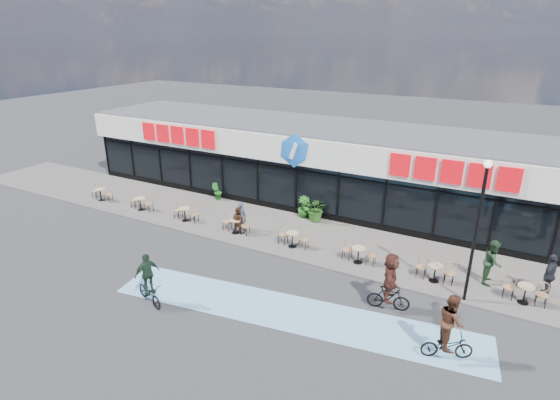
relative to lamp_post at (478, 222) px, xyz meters
name	(u,v)px	position (x,y,z in m)	size (l,w,h in m)	color
ground	(225,269)	(-9.56, -2.30, -3.37)	(120.00, 120.00, 0.00)	#28282B
sidewalk	(275,230)	(-9.56, 2.20, -3.32)	(44.00, 5.00, 0.10)	#5E5853
bike_lane	(291,312)	(-5.56, -3.80, -3.36)	(14.00, 2.20, 0.01)	#6AA6C9
building	(318,162)	(-9.56, 7.63, -1.03)	(30.60, 6.57, 4.75)	black
lamp_post	(478,222)	(0.00, 0.00, 0.00)	(0.28, 0.28, 5.55)	black
bistro_set_0	(102,193)	(-20.90, 0.91, -2.81)	(1.54, 0.62, 0.90)	tan
bistro_set_1	(141,202)	(-17.63, 0.91, -2.81)	(1.54, 0.62, 0.90)	tan
bistro_set_2	(186,212)	(-14.36, 0.91, -2.81)	(1.54, 0.62, 0.90)	tan
bistro_set_3	(236,224)	(-11.09, 0.91, -2.81)	(1.54, 0.62, 0.90)	tan
bistro_set_4	(293,237)	(-7.82, 0.91, -2.81)	(1.54, 0.62, 0.90)	tan
bistro_set_5	(359,253)	(-4.55, 0.91, -2.81)	(1.54, 0.62, 0.90)	tan
bistro_set_6	(435,270)	(-1.28, 0.91, -2.81)	(1.54, 0.62, 0.90)	tan
bistro_set_7	(525,291)	(1.99, 0.91, -2.81)	(1.54, 0.62, 0.90)	tan
potted_plant_left	(217,191)	(-14.75, 4.30, -2.74)	(0.58, 0.47, 1.05)	#1B5F1B
potted_plant_mid	(304,207)	(-8.90, 4.38, -2.68)	(0.66, 0.66, 1.18)	#205919
potted_plant_right	(317,209)	(-8.07, 4.20, -2.59)	(1.22, 1.06, 1.35)	#255317
patron_left	(242,216)	(-11.02, 1.35, -2.51)	(0.56, 0.37, 1.53)	#343D50
patron_right	(238,220)	(-10.98, 0.94, -2.57)	(0.68, 0.53, 1.40)	#422717
pedestrian_a	(550,275)	(2.74, 1.81, -2.38)	(1.05, 0.44, 1.79)	black
pedestrian_b	(493,262)	(0.74, 1.83, -2.33)	(0.91, 0.71, 1.88)	#1D341F
cyclist_a	(449,331)	(-0.13, -3.56, -2.38)	(1.72, 1.17, 2.29)	black
cyclist_b	(390,283)	(-2.47, -1.86, -2.24)	(1.63, 1.80, 2.31)	black
cyclist_c	(149,285)	(-10.57, -5.79, -2.57)	(1.77, 1.11, 2.11)	black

